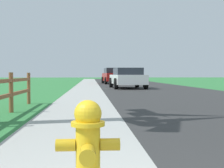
{
  "coord_description": "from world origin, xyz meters",
  "views": [
    {
      "loc": [
        -0.7,
        -1.49,
        0.99
      ],
      "look_at": [
        -0.03,
        8.36,
        0.67
      ],
      "focal_mm": 50.16,
      "sensor_mm": 36.0,
      "label": 1
    }
  ],
  "objects_px": {
    "fire_hydrant": "(88,145)",
    "parked_car_red": "(113,76)",
    "parked_suv_white": "(127,78)",
    "parked_car_silver": "(112,76)"
  },
  "relations": [
    {
      "from": "parked_car_red",
      "to": "parked_car_silver",
      "type": "height_order",
      "value": "parked_car_red"
    },
    {
      "from": "fire_hydrant",
      "to": "parked_car_red",
      "type": "bearing_deg",
      "value": 85.55
    },
    {
      "from": "fire_hydrant",
      "to": "parked_car_red",
      "type": "distance_m",
      "value": 28.94
    },
    {
      "from": "fire_hydrant",
      "to": "parked_suv_white",
      "type": "height_order",
      "value": "parked_suv_white"
    },
    {
      "from": "fire_hydrant",
      "to": "parked_suv_white",
      "type": "bearing_deg",
      "value": 82.3
    },
    {
      "from": "parked_suv_white",
      "to": "parked_car_silver",
      "type": "xyz_separation_m",
      "value": [
        0.07,
        17.03,
        0.0
      ]
    },
    {
      "from": "fire_hydrant",
      "to": "parked_suv_white",
      "type": "xyz_separation_m",
      "value": [
        2.55,
        18.84,
        0.34
      ]
    },
    {
      "from": "fire_hydrant",
      "to": "parked_car_silver",
      "type": "xyz_separation_m",
      "value": [
        2.61,
        35.87,
        0.34
      ]
    },
    {
      "from": "parked_car_red",
      "to": "parked_car_silver",
      "type": "xyz_separation_m",
      "value": [
        0.37,
        7.02,
        -0.07
      ]
    },
    {
      "from": "parked_car_silver",
      "to": "parked_suv_white",
      "type": "bearing_deg",
      "value": -90.23
    }
  ]
}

